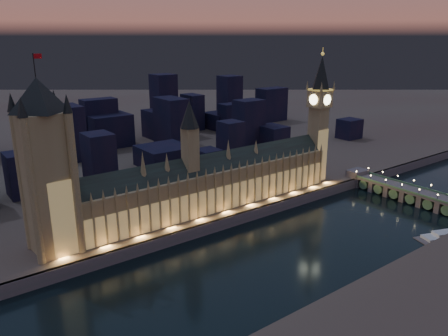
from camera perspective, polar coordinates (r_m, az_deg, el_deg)
ground_plane at (r=274.95m, az=6.14°, el=-10.48°), size 2000.00×2000.00×0.00m
north_bank at (r=727.49m, az=-22.97°, el=5.88°), size 2000.00×960.00×8.00m
embankment_wall at (r=301.36m, az=0.84°, el=-6.99°), size 2000.00×2.50×8.00m
palace_of_westminster at (r=309.41m, az=-1.32°, el=-1.90°), size 202.00×21.44×78.00m
victoria_tower at (r=254.22m, az=-22.25°, el=1.07°), size 31.68×31.68×109.57m
elizabeth_tower at (r=369.93m, az=12.34°, el=7.63°), size 18.00×18.00×109.29m
westminster_bridge at (r=376.80m, az=22.84°, el=-3.06°), size 17.75×113.00×15.90m
city_backdrop at (r=479.07m, az=-11.34°, el=5.06°), size 490.74×215.63×77.07m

